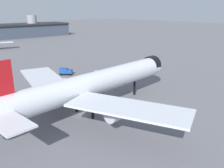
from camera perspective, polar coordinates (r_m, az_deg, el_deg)
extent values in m
plane|color=slate|center=(66.81, -7.38, -7.31)|extent=(900.00, 900.00, 0.00)
cylinder|color=silver|center=(65.61, -4.81, 0.02)|extent=(59.98, 8.27, 6.32)
cone|color=silver|center=(87.78, 9.78, 4.34)|extent=(7.15, 6.42, 6.19)
cylinder|color=black|center=(86.64, 9.33, 4.51)|extent=(3.05, 6.47, 6.38)
cube|color=silver|center=(76.10, -15.87, 1.25)|extent=(16.67, 28.51, 0.51)
cylinder|color=#B7BAC1|center=(74.79, -13.50, -0.51)|extent=(8.48, 3.75, 3.48)
cube|color=silver|center=(52.00, 3.92, -5.72)|extent=(18.15, 28.56, 0.51)
cylinder|color=#B7BAC1|center=(55.73, 2.22, -6.37)|extent=(8.48, 3.75, 3.48)
cube|color=silver|center=(46.57, -23.41, -8.20)|extent=(5.73, 10.94, 0.38)
cylinder|color=black|center=(80.82, 5.35, -0.82)|extent=(0.76, 0.76, 5.06)
cylinder|color=black|center=(68.12, -8.44, -4.53)|extent=(0.76, 0.76, 5.06)
cylinder|color=black|center=(63.43, -4.64, -6.11)|extent=(0.76, 0.76, 5.06)
cylinder|color=#939399|center=(266.01, -18.41, 12.99)|extent=(9.70, 9.70, 21.14)
cube|color=black|center=(106.99, -10.88, 2.47)|extent=(5.36, 5.65, 0.35)
cube|color=#194799|center=(106.35, -10.05, 2.97)|extent=(3.18, 3.17, 1.60)
cube|color=#1E2D38|center=(106.04, -9.53, 3.14)|extent=(1.51, 1.33, 0.80)
cube|color=#194799|center=(106.92, -11.43, 3.14)|extent=(3.91, 4.00, 2.20)
cylinder|color=black|center=(107.66, -9.73, 2.54)|extent=(0.80, 0.86, 0.90)
cylinder|color=black|center=(105.50, -10.01, 2.21)|extent=(0.80, 0.86, 0.90)
cylinder|color=black|center=(108.59, -11.71, 2.55)|extent=(0.80, 0.86, 0.90)
cylinder|color=black|center=(106.45, -12.03, 2.23)|extent=(0.80, 0.86, 0.90)
cylinder|color=black|center=(95.93, -25.13, -0.85)|extent=(0.65, 0.73, 0.70)
cube|color=black|center=(105.10, -3.57, 2.32)|extent=(2.13, 2.73, 0.20)
cube|color=beige|center=(104.89, -3.58, 2.74)|extent=(2.13, 2.73, 1.40)
sphere|color=black|center=(105.67, -4.16, 2.33)|extent=(0.44, 0.44, 0.44)
sphere|color=black|center=(106.27, -3.43, 2.44)|extent=(0.44, 0.44, 0.44)
sphere|color=black|center=(103.99, -3.73, 2.09)|extent=(0.44, 0.44, 0.44)
sphere|color=black|center=(104.59, -2.98, 2.19)|extent=(0.44, 0.44, 0.44)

